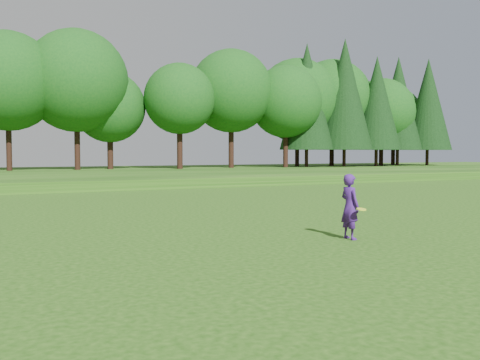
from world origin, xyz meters
name	(u,v)px	position (x,y,z in m)	size (l,w,h in m)	color
ground	(238,252)	(0.00, 0.00, 0.00)	(140.00, 140.00, 0.00)	#19440D
berm	(42,176)	(0.00, 34.00, 0.30)	(130.00, 30.00, 0.60)	#19440D
walking_path	(74,191)	(0.00, 20.00, 0.02)	(130.00, 1.60, 0.04)	gray
treeline	(35,81)	(0.00, 38.00, 8.10)	(104.00, 7.00, 15.00)	#104814
woman	(350,207)	(3.23, 0.29, 0.81)	(0.40, 0.87, 1.61)	#411A75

